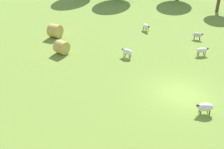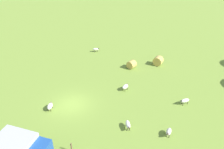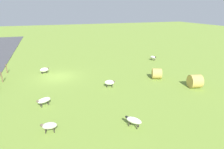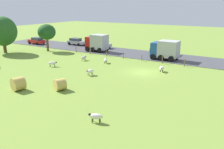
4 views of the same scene
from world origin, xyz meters
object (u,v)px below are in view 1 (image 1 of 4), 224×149
at_px(sheep_1, 205,107).
at_px(hay_bale_1, 62,47).
at_px(sheep_3, 202,50).
at_px(sheep_0, 198,35).
at_px(hay_bale_0, 55,31).
at_px(sheep_2, 146,26).
at_px(sheep_4, 127,52).

bearing_deg(sheep_1, hay_bale_1, 152.95).
relative_size(sheep_1, hay_bale_1, 0.98).
height_order(sheep_3, hay_bale_1, hay_bale_1).
bearing_deg(sheep_1, sheep_0, 90.54).
bearing_deg(sheep_3, hay_bale_0, 176.20).
xyz_separation_m(sheep_2, sheep_4, (-0.73, -7.54, 0.00)).
bearing_deg(hay_bale_1, sheep_0, 28.31).
height_order(sheep_3, sheep_4, sheep_4).
xyz_separation_m(sheep_1, sheep_2, (-5.86, 14.76, 0.04)).
distance_m(sheep_4, hay_bale_0, 9.16).
distance_m(sheep_3, sheep_4, 7.08).
height_order(sheep_3, hay_bale_0, hay_bale_0).
bearing_deg(sheep_2, hay_bale_1, -130.40).
bearing_deg(sheep_4, sheep_0, 43.71).
bearing_deg(sheep_1, sheep_4, 132.36).
height_order(hay_bale_0, hay_bale_1, hay_bale_0).
relative_size(sheep_1, sheep_2, 1.02).
height_order(sheep_2, sheep_3, sheep_2).
bearing_deg(hay_bale_0, sheep_4, -19.85).
height_order(sheep_0, sheep_4, sheep_4).
bearing_deg(sheep_0, sheep_2, 166.66).
distance_m(sheep_2, hay_bale_0, 10.34).
relative_size(sheep_0, hay_bale_0, 0.80).
height_order(sheep_1, sheep_2, sheep_1).
bearing_deg(hay_bale_1, sheep_4, 6.12).
bearing_deg(sheep_0, sheep_4, -136.29).
height_order(sheep_4, hay_bale_1, hay_bale_1).
bearing_deg(hay_bale_1, sheep_1, -27.05).
xyz_separation_m(sheep_4, hay_bale_0, (-8.61, 3.11, 0.18)).
xyz_separation_m(sheep_0, sheep_4, (-6.46, -6.18, 0.04)).
bearing_deg(sheep_3, sheep_1, -91.05).
distance_m(sheep_2, sheep_3, 8.13).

